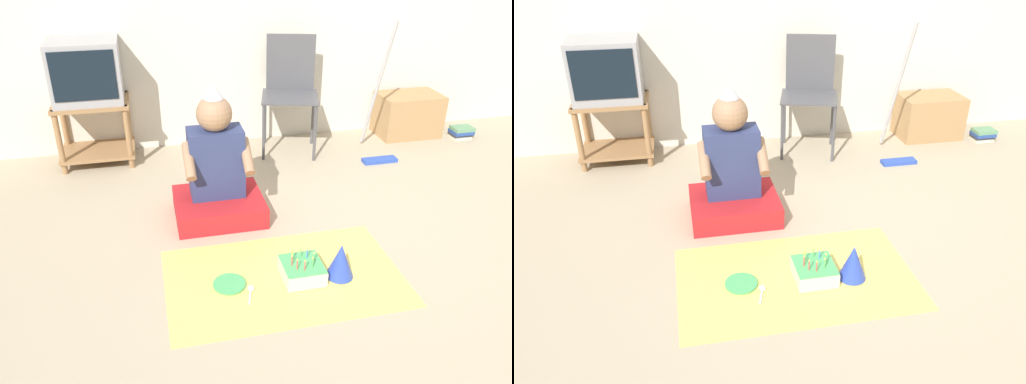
% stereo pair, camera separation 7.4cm
% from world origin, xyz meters
% --- Properties ---
extents(ground_plane, '(16.00, 16.00, 0.00)m').
position_xyz_m(ground_plane, '(0.00, 0.00, 0.00)').
color(ground_plane, tan).
extents(tv_stand, '(0.57, 0.41, 0.51)m').
position_xyz_m(tv_stand, '(-1.61, 1.83, 0.30)').
color(tv_stand, '#997047').
rests_on(tv_stand, ground_plane).
extents(tv, '(0.51, 0.40, 0.45)m').
position_xyz_m(tv, '(-1.61, 1.83, 0.74)').
color(tv, '#99999E').
rests_on(tv, tv_stand).
extents(folding_chair, '(0.54, 0.50, 0.93)m').
position_xyz_m(folding_chair, '(-0.04, 1.77, 0.55)').
color(folding_chair, '#4C4C51').
rests_on(folding_chair, ground_plane).
extents(cardboard_box_stack, '(0.54, 0.36, 0.37)m').
position_xyz_m(cardboard_box_stack, '(1.09, 1.82, 0.19)').
color(cardboard_box_stack, '#A87F51').
rests_on(cardboard_box_stack, ground_plane).
extents(dust_mop, '(0.28, 0.43, 1.11)m').
position_xyz_m(dust_mop, '(0.60, 1.41, 0.31)').
color(dust_mop, '#2D4CB2').
rests_on(dust_mop, ground_plane).
extents(book_pile, '(0.19, 0.15, 0.10)m').
position_xyz_m(book_pile, '(1.54, 1.63, 0.05)').
color(book_pile, beige).
rests_on(book_pile, ground_plane).
extents(person_seated, '(0.57, 0.47, 0.88)m').
position_xyz_m(person_seated, '(-0.80, 0.79, 0.28)').
color(person_seated, red).
rests_on(person_seated, ground_plane).
extents(party_cloth, '(1.29, 0.78, 0.01)m').
position_xyz_m(party_cloth, '(-0.56, 0.04, 0.00)').
color(party_cloth, '#EAD666').
rests_on(party_cloth, ground_plane).
extents(birthday_cake, '(0.22, 0.22, 0.16)m').
position_xyz_m(birthday_cake, '(-0.47, 0.01, 0.05)').
color(birthday_cake, '#F4E0C6').
rests_on(birthday_cake, party_cloth).
extents(party_hat_blue, '(0.15, 0.15, 0.20)m').
position_xyz_m(party_hat_blue, '(-0.26, -0.02, 0.11)').
color(party_hat_blue, blue).
rests_on(party_hat_blue, party_cloth).
extents(paper_plate, '(0.18, 0.18, 0.01)m').
position_xyz_m(paper_plate, '(-0.86, 0.04, 0.01)').
color(paper_plate, '#4CB266').
rests_on(paper_plate, party_cloth).
extents(plastic_spoon_near, '(0.06, 0.14, 0.01)m').
position_xyz_m(plastic_spoon_near, '(-0.77, -0.04, 0.01)').
color(plastic_spoon_near, white).
rests_on(plastic_spoon_near, party_cloth).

